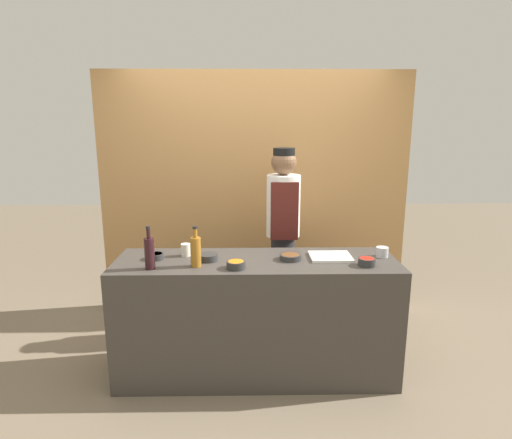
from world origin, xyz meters
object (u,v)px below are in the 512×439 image
cutting_board (330,257)px  cup_steel (382,252)px  sauce_bowl_green (156,256)px  chef_center (283,232)px  cup_cream (186,250)px  sauce_bowl_purple (208,257)px  bottle_wine (149,252)px  sauce_bowl_brown (290,257)px  sauce_bowl_red (367,261)px  bottle_amber (196,251)px  sauce_bowl_orange (236,264)px

cutting_board → cup_steel: bearing=3.3°
sauce_bowl_green → chef_center: chef_center is taller
cup_steel → cup_cream: cup_cream is taller
sauce_bowl_purple → chef_center: 0.94m
cup_steel → bottle_wine: bearing=-171.8°
sauce_bowl_brown → bottle_wine: bearing=-169.8°
sauce_bowl_purple → sauce_bowl_red: bearing=-6.8°
bottle_wine → sauce_bowl_green: bearing=92.3°
bottle_wine → bottle_amber: 0.32m
bottle_wine → cup_steel: bottle_wine is taller
sauce_bowl_orange → bottle_amber: size_ratio=0.45×
cutting_board → bottle_amber: (-0.99, -0.17, 0.10)m
sauce_bowl_purple → sauce_bowl_brown: bearing=0.3°
sauce_bowl_red → bottle_amber: size_ratio=0.42×
sauce_bowl_brown → cup_steel: size_ratio=1.73×
sauce_bowl_brown → sauce_bowl_red: (0.53, -0.14, 0.01)m
cutting_board → bottle_amber: bearing=-170.0°
sauce_bowl_orange → bottle_amber: (-0.28, 0.05, 0.08)m
sauce_bowl_orange → bottle_amber: 0.30m
sauce_bowl_green → sauce_bowl_orange: 0.65m
sauce_bowl_purple → sauce_bowl_orange: (0.21, -0.18, 0.00)m
bottle_wine → cup_steel: 1.72m
sauce_bowl_orange → bottle_wine: bearing=179.6°
sauce_bowl_brown → cutting_board: 0.31m
cup_cream → cutting_board: bearing=-3.6°
bottle_wine → sauce_bowl_purple: bearing=24.4°
sauce_bowl_orange → bottle_wine: size_ratio=0.43×
sauce_bowl_orange → bottle_amber: bottle_amber is taller
sauce_bowl_brown → sauce_bowl_green: size_ratio=1.30×
sauce_bowl_orange → cup_steel: bearing=12.7°
cup_steel → chef_center: chef_center is taller
sauce_bowl_brown → sauce_bowl_red: sauce_bowl_red is taller
sauce_bowl_red → sauce_bowl_orange: bearing=-177.3°
sauce_bowl_purple → bottle_wine: size_ratio=0.46×
sauce_bowl_brown → cup_cream: cup_cream is taller
sauce_bowl_green → bottle_amber: size_ratio=0.42×
sauce_bowl_purple → bottle_wine: bearing=-155.6°
sauce_bowl_brown → sauce_bowl_orange: size_ratio=1.21×
sauce_bowl_purple → sauce_bowl_orange: 0.28m
cutting_board → cup_cream: cup_cream is taller
sauce_bowl_red → bottle_amber: bearing=179.7°
bottle_wine → chef_center: 1.34m
sauce_bowl_brown → sauce_bowl_red: bearing=-14.8°
sauce_bowl_green → sauce_bowl_purple: (0.40, -0.04, 0.00)m
sauce_bowl_brown → chef_center: 0.71m
sauce_bowl_red → cup_cream: size_ratio=1.29×
sauce_bowl_green → sauce_bowl_orange: (0.61, -0.22, 0.01)m
sauce_bowl_orange → cup_cream: (-0.39, 0.29, 0.02)m
sauce_bowl_green → sauce_bowl_orange: bearing=-20.1°
bottle_wine → cup_cream: bearing=54.5°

